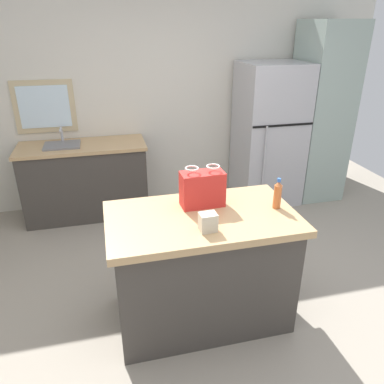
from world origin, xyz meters
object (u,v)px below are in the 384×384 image
at_px(tall_cabinet, 321,114).
at_px(small_box, 208,222).
at_px(refrigerator, 269,135).
at_px(shopping_bag, 202,189).
at_px(bottle, 277,195).
at_px(kitchen_island, 201,267).

height_order(tall_cabinet, small_box, tall_cabinet).
bearing_deg(tall_cabinet, refrigerator, -179.98).
xyz_separation_m(shopping_bag, bottle, (0.53, -0.17, -0.03)).
bearing_deg(bottle, shopping_bag, 161.85).
bearing_deg(shopping_bag, tall_cabinet, 41.06).
relative_size(refrigerator, shopping_bag, 5.39).
bearing_deg(refrigerator, tall_cabinet, 0.02).
height_order(tall_cabinet, bottle, tall_cabinet).
xyz_separation_m(kitchen_island, refrigerator, (1.42, 1.96, 0.41)).
distance_m(refrigerator, bottle, 2.16).
bearing_deg(shopping_bag, bottle, -18.15).
relative_size(tall_cabinet, small_box, 17.66).
bearing_deg(tall_cabinet, bottle, -127.99).
bearing_deg(tall_cabinet, shopping_bag, -138.94).
relative_size(kitchen_island, shopping_bag, 4.22).
height_order(refrigerator, tall_cabinet, tall_cabinet).
height_order(kitchen_island, tall_cabinet, tall_cabinet).
bearing_deg(tall_cabinet, small_box, -134.41).
bearing_deg(shopping_bag, small_box, -99.41).
bearing_deg(bottle, small_box, -161.19).
relative_size(shopping_bag, bottle, 1.38).
relative_size(kitchen_island, tall_cabinet, 0.62).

